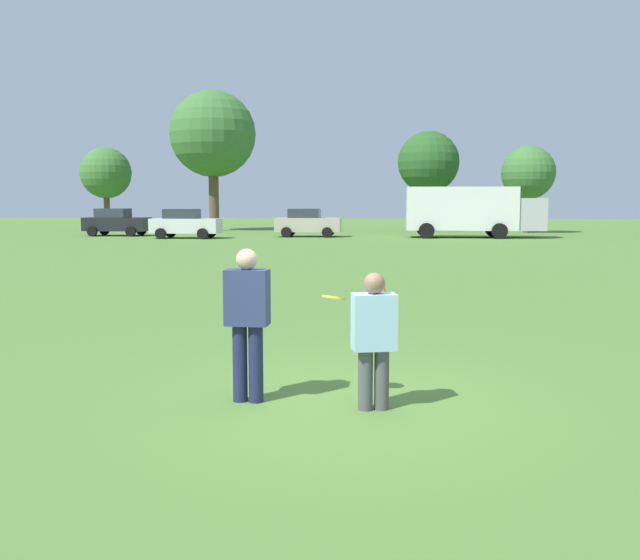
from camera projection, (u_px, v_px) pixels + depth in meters
ground_plane at (339, 401)px, 7.72m from camera, size 185.10×185.10×0.00m
player_thrower at (247, 316)px, 7.61m from camera, size 0.47×0.28×1.70m
player_defender at (374, 334)px, 7.33m from camera, size 0.51×0.37×1.46m
frisbee at (334, 297)px, 7.67m from camera, size 0.28×0.27×0.09m
traffic_cone at (382, 287)px, 16.30m from camera, size 0.32×0.32×0.48m
parked_car_near_left at (116, 222)px, 46.43m from camera, size 4.25×2.31×1.82m
parked_car_mid_left at (185, 223)px, 43.13m from camera, size 4.25×2.31×1.82m
parked_car_center at (307, 223)px, 45.07m from camera, size 4.25×2.31×1.82m
box_truck at (471, 210)px, 43.82m from camera, size 8.56×3.17×3.18m
tree_west_maple at (106, 173)px, 55.97m from camera, size 4.08×4.08×6.64m
tree_center_elm at (213, 134)px, 54.63m from camera, size 6.74×6.74×10.95m
tree_east_birch at (429, 162)px, 53.60m from camera, size 4.73×4.73×7.68m
tree_east_oak at (528, 173)px, 50.48m from camera, size 3.88×3.88×6.31m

